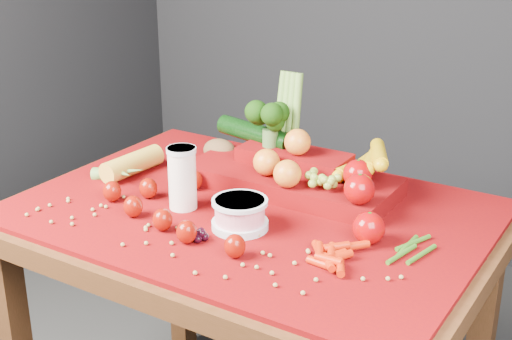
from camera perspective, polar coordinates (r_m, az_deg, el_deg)
The scene contains 12 objects.
table at distance 1.70m, azimuth -0.36°, elevation -6.36°, with size 1.10×0.80×0.75m.
red_cloth at distance 1.65m, azimuth -0.37°, elevation -3.25°, with size 1.05×0.75×0.01m, color #6C0603.
milk_glass at distance 1.63m, azimuth -5.92°, elevation -0.46°, with size 0.07×0.07×0.15m.
yogurt_bowl at distance 1.54m, azimuth -1.30°, elevation -3.46°, with size 0.12×0.12×0.07m.
strawberry_scatter at distance 1.60m, azimuth -7.23°, elevation -2.92°, with size 0.44×0.28×0.05m.
dark_grape_cluster at distance 1.51m, azimuth -4.94°, elevation -5.04°, with size 0.06×0.05×0.03m, color black, non-canonical shape.
soybean_scatter at distance 1.50m, azimuth -4.47°, elevation -5.56°, with size 0.84×0.24×0.01m, color #A68D47, non-canonical shape.
corn_ear at distance 1.85m, azimuth -10.62°, elevation 0.02°, with size 0.19×0.24×0.06m.
potato at distance 1.92m, azimuth -2.91°, elevation 1.52°, with size 0.10×0.07×0.07m, color brown.
baby_carrot_pile at distance 1.44m, azimuth 6.14°, elevation -6.36°, with size 0.17×0.17×0.03m, color red, non-canonical shape.
green_bean_pile at distance 1.49m, azimuth 12.60°, elevation -6.29°, with size 0.14×0.12×0.01m, color #2F6316, non-canonical shape.
produce_mound at distance 1.74m, azimuth 3.41°, elevation 0.24°, with size 0.60×0.35×0.27m.
Camera 1 is at (0.80, -1.27, 1.44)m, focal length 50.00 mm.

